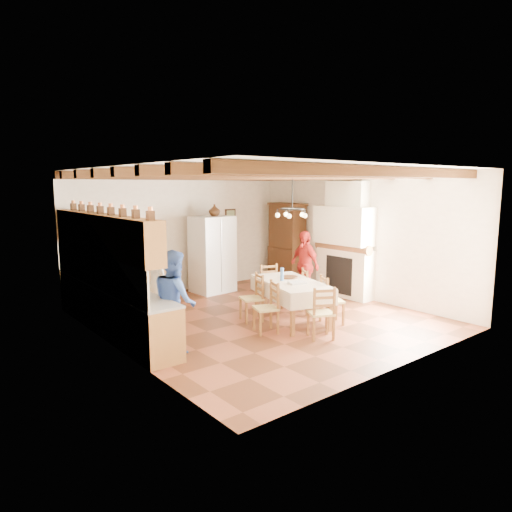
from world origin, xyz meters
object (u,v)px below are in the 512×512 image
at_px(dining_table, 291,285).
at_px(person_woman_red, 304,265).
at_px(chair_left_near, 266,307).
at_px(person_man, 157,285).
at_px(chair_left_far, 251,297).
at_px(chair_right_far, 312,291).
at_px(chair_end_far, 271,287).
at_px(refrigerator, 212,254).
at_px(chair_end_near, 321,312).
at_px(hutch, 287,243).
at_px(chair_right_near, 332,300).
at_px(microwave, 153,256).
at_px(person_woman_blue, 175,300).

height_order(dining_table, person_woman_red, person_woman_red).
relative_size(chair_left_near, person_man, 0.52).
bearing_deg(chair_left_far, person_man, -85.83).
bearing_deg(chair_right_far, chair_end_far, 52.71).
bearing_deg(refrigerator, chair_left_far, -110.34).
height_order(chair_right_far, chair_end_near, same).
bearing_deg(person_man, chair_left_near, -126.83).
height_order(chair_left_near, chair_left_far, same).
distance_m(hutch, chair_end_far, 2.75).
bearing_deg(chair_right_near, refrigerator, 31.55).
height_order(refrigerator, chair_end_far, refrigerator).
height_order(chair_left_far, microwave, microwave).
distance_m(hutch, microwave, 3.75).
bearing_deg(hutch, dining_table, -123.91).
xyz_separation_m(refrigerator, person_woman_blue, (-2.78, -3.10, -0.13)).
relative_size(dining_table, person_woman_blue, 1.24).
bearing_deg(chair_end_far, chair_left_near, -113.09).
distance_m(chair_end_far, microwave, 2.99).
xyz_separation_m(chair_right_far, person_woman_blue, (-3.32, -0.08, 0.36)).
bearing_deg(chair_right_near, microwave, 50.47).
bearing_deg(chair_left_far, chair_right_near, 62.56).
relative_size(dining_table, chair_end_far, 2.16).
bearing_deg(person_man, refrigerator, -50.38).
bearing_deg(chair_left_far, hutch, 144.52).
xyz_separation_m(chair_right_near, person_woman_red, (0.98, 1.76, 0.34)).
relative_size(chair_end_near, person_woman_red, 0.58).
bearing_deg(dining_table, person_woman_blue, 178.73).
bearing_deg(person_man, dining_table, -111.84).
bearing_deg(chair_right_near, chair_end_near, 146.77).
xyz_separation_m(person_woman_blue, person_woman_red, (4.08, 1.10, -0.01)).
relative_size(refrigerator, chair_right_far, 2.02).
relative_size(refrigerator, chair_left_near, 2.02).
distance_m(dining_table, chair_end_near, 1.14).
bearing_deg(chair_left_near, chair_end_near, 52.89).
xyz_separation_m(refrigerator, person_woman_red, (1.29, -2.01, -0.15)).
xyz_separation_m(chair_end_far, person_woman_red, (1.14, 0.12, 0.34)).
height_order(chair_right_near, person_woman_red, person_woman_red).
bearing_deg(chair_end_near, chair_left_near, -28.59).
bearing_deg(refrigerator, dining_table, -97.22).
bearing_deg(chair_left_near, chair_right_near, 93.84).
height_order(refrigerator, microwave, refrigerator).
height_order(dining_table, microwave, microwave).
xyz_separation_m(chair_end_near, chair_end_far, (0.65, 2.11, 0.00)).
xyz_separation_m(dining_table, chair_left_far, (-0.59, 0.52, -0.26)).
xyz_separation_m(chair_left_near, person_woman_blue, (-1.73, 0.27, 0.36)).
bearing_deg(hutch, chair_left_near, -130.23).
distance_m(dining_table, person_woman_blue, 2.57).
xyz_separation_m(refrigerator, chair_end_near, (-0.50, -4.23, -0.49)).
bearing_deg(dining_table, chair_end_near, -104.53).
bearing_deg(microwave, person_woman_blue, -120.86).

